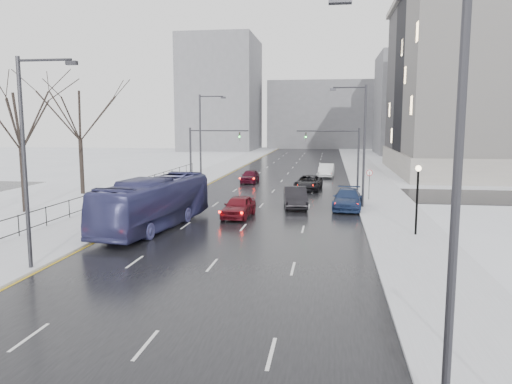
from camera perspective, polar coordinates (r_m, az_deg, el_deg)
The scene contains 26 objects.
road at distance 61.95m, azimuth 3.13°, elevation 1.46°, with size 16.00×150.00×0.04m, color black.
cross_road at distance 50.11m, azimuth 1.86°, elevation -0.07°, with size 130.00×10.00×0.04m, color black.
sidewalk_left at distance 63.76m, azimuth -6.31°, elevation 1.67°, with size 5.00×150.00×0.16m, color silver.
sidewalk_right at distance 61.88m, azimuth 12.86°, elevation 1.32°, with size 5.00×150.00×0.16m, color silver.
park_strip at distance 66.81m, azimuth -14.22°, elevation 1.74°, with size 14.00×150.00×0.12m, color white.
tree_park_d at distance 42.95m, azimuth -24.84°, elevation -2.20°, with size 8.75×8.75×12.50m, color black, non-canonical shape.
tree_park_e at distance 51.67m, azimuth -19.16°, elevation -0.29°, with size 9.45×9.45×13.50m, color black, non-canonical shape.
iron_fence at distance 36.94m, azimuth -22.06°, elevation -2.16°, with size 0.06×70.00×1.30m.
streetlight_r_near at distance 11.66m, azimuth 20.85°, elevation 0.46°, with size 2.95×0.25×10.00m.
streetlight_r_mid at distance 41.39m, azimuth 11.97°, elevation 5.84°, with size 2.95×0.25×10.00m.
streetlight_l_near at distance 25.42m, azimuth -24.58°, elevation 4.06°, with size 2.95×0.25×10.00m.
streetlight_l_far at distance 55.07m, azimuth -6.15°, elevation 6.46°, with size 2.95×0.25×10.00m.
lamppost_r_mid at distance 32.01m, azimuth 17.97°, elevation 0.24°, with size 0.36×0.36×4.28m.
mast_signal_right at distance 49.41m, azimuth 10.38°, elevation 4.45°, with size 6.10×0.33×6.50m.
mast_signal_left at distance 51.05m, azimuth -6.34°, elevation 4.64°, with size 6.10×0.33×6.50m.
no_uturn_sign at distance 45.68m, azimuth 12.84°, elevation 1.83°, with size 0.60×0.06×2.70m.
bldg_far_right at distance 118.49m, azimuth 19.56°, elevation 9.44°, with size 24.00×20.00×22.00m, color slate.
bldg_far_left at distance 129.47m, azimuth -4.00°, elevation 11.04°, with size 18.00×22.00×28.00m, color slate.
bldg_far_center at distance 141.32m, azimuth 7.84°, elevation 8.70°, with size 30.00×18.00×18.00m, color slate.
bus at distance 33.74m, azimuth -11.53°, elevation -1.22°, with size 2.85×12.17×3.39m, color navy.
sedan_center_near at distance 37.00m, azimuth -1.99°, elevation -1.66°, with size 1.90×4.71×1.61m, color maroon.
sedan_right_near at distance 41.30m, azimuth 4.51°, elevation -0.61°, with size 1.80×5.15×1.70m, color black.
sedan_right_cross at distance 52.15m, azimuth 6.00°, elevation 1.07°, with size 2.52×5.45×1.52m, color black.
sedan_right_far at distance 41.16m, azimuth 10.42°, elevation -0.80°, with size 2.27×5.57×1.62m, color navy.
sedan_center_far at distance 58.08m, azimuth -0.70°, elevation 1.82°, with size 1.80×4.49×1.53m, color #3F0A19.
sedan_right_distant at distance 64.86m, azimuth 8.04°, elevation 2.46°, with size 1.79×5.15×1.70m, color white.
Camera 1 is at (5.64, -1.29, 7.04)m, focal length 35.00 mm.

